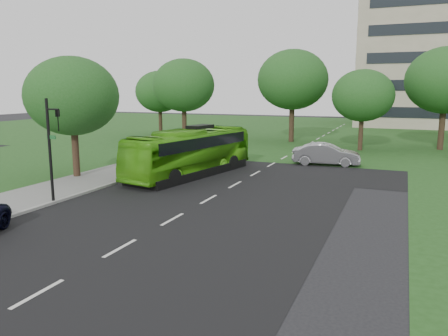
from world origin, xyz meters
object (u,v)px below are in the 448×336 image
(tree_park_c, at_px, (363,96))
(traffic_light, at_px, (52,143))
(tree_park_a, at_px, (184,85))
(tree_park_b, at_px, (293,80))
(bus, at_px, (191,152))
(tree_park_f, at_px, (160,92))
(tree_park_d, at_px, (446,80))
(tree_side_near, at_px, (72,96))
(sedan, at_px, (326,154))

(tree_park_c, bearing_deg, traffic_light, -114.97)
(tree_park_a, distance_m, tree_park_b, 12.29)
(tree_park_c, distance_m, traffic_light, 30.13)
(bus, height_order, traffic_light, traffic_light)
(tree_park_f, xyz_separation_m, traffic_light, (12.63, -32.04, -2.41))
(tree_park_b, xyz_separation_m, bus, (-1.70, -22.02, -5.35))
(tree_park_b, height_order, tree_park_d, tree_park_b)
(tree_park_a, xyz_separation_m, traffic_light, (6.91, -27.75, -3.14))
(tree_park_c, relative_size, tree_side_near, 0.97)
(sedan, bearing_deg, tree_park_c, -16.35)
(tree_park_d, height_order, tree_park_f, tree_park_d)
(tree_park_a, relative_size, tree_park_d, 0.94)
(tree_park_c, distance_m, tree_side_near, 26.95)
(tree_park_b, bearing_deg, traffic_light, -98.48)
(tree_park_a, bearing_deg, traffic_light, -76.02)
(tree_park_b, distance_m, tree_park_f, 17.40)
(tree_park_c, relative_size, sedan, 1.50)
(tree_park_a, height_order, tree_park_d, tree_park_d)
(tree_side_near, bearing_deg, sedan, 38.43)
(tree_park_b, distance_m, traffic_light, 32.23)
(tree_park_d, relative_size, bus, 0.87)
(tree_park_f, xyz_separation_m, bus, (15.65, -22.41, -4.01))
(tree_park_c, distance_m, tree_park_d, 8.17)
(tree_park_f, relative_size, traffic_light, 1.51)
(tree_park_a, bearing_deg, tree_park_d, 6.17)
(tree_park_a, height_order, sedan, tree_park_a)
(bus, xyz_separation_m, sedan, (8.00, 7.76, -0.73))
(tree_park_b, distance_m, tree_park_c, 9.25)
(tree_park_f, height_order, tree_side_near, tree_park_f)
(tree_park_a, bearing_deg, tree_side_near, -81.46)
(tree_park_f, bearing_deg, tree_park_a, -36.92)
(tree_park_f, height_order, sedan, tree_park_f)
(tree_park_c, bearing_deg, sedan, -99.57)
(tree_park_c, height_order, bus, tree_park_c)
(bus, bearing_deg, tree_park_d, 61.86)
(bus, bearing_deg, tree_side_near, -139.12)
(tree_park_c, bearing_deg, tree_park_d, 25.06)
(tree_park_b, xyz_separation_m, sedan, (6.31, -14.26, -6.09))
(tree_park_a, distance_m, tree_side_near, 22.23)
(tree_side_near, bearing_deg, tree_park_d, 46.52)
(tree_park_d, bearing_deg, bus, -128.88)
(tree_park_a, relative_size, tree_park_f, 1.13)
(tree_park_f, bearing_deg, traffic_light, -68.49)
(tree_park_a, distance_m, tree_park_f, 7.19)
(bus, distance_m, sedan, 11.18)
(tree_park_f, bearing_deg, tree_park_b, -1.27)
(tree_park_c, relative_size, bus, 0.68)
(tree_park_d, relative_size, tree_side_near, 1.24)
(bus, bearing_deg, tree_park_b, 96.33)
(bus, bearing_deg, tree_park_f, 135.68)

